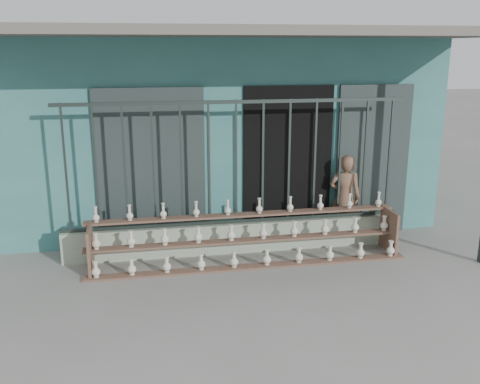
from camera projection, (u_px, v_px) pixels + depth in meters
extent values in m
plane|color=slate|center=(254.00, 288.00, 6.77)|extent=(60.00, 60.00, 0.00)
cube|color=#346F6E|center=(209.00, 119.00, 10.43)|extent=(7.00, 5.00, 3.20)
cube|color=black|center=(287.00, 163.00, 8.34)|extent=(1.40, 0.12, 2.40)
cube|color=#1F2A29|center=(151.00, 169.00, 7.93)|extent=(1.60, 0.08, 2.40)
cube|color=#1F2A29|center=(372.00, 161.00, 8.55)|extent=(1.20, 0.08, 2.40)
cube|color=#59544C|center=(237.00, 32.00, 7.08)|extent=(7.40, 2.00, 0.12)
cube|color=#98A890|center=(236.00, 237.00, 7.94)|extent=(5.00, 0.20, 0.45)
cube|color=#283330|center=(66.00, 170.00, 7.23)|extent=(0.03, 0.03, 1.80)
cube|color=#283330|center=(95.00, 169.00, 7.30)|extent=(0.03, 0.03, 1.80)
cube|color=#283330|center=(125.00, 167.00, 7.37)|extent=(0.03, 0.03, 1.80)
cube|color=#283330|center=(153.00, 166.00, 7.44)|extent=(0.03, 0.03, 1.80)
cube|color=#283330|center=(181.00, 165.00, 7.51)|extent=(0.03, 0.03, 1.80)
cube|color=#283330|center=(209.00, 164.00, 7.58)|extent=(0.03, 0.03, 1.80)
cube|color=#283330|center=(236.00, 163.00, 7.65)|extent=(0.03, 0.03, 1.80)
cube|color=#283330|center=(263.00, 162.00, 7.72)|extent=(0.03, 0.03, 1.80)
cube|color=#283330|center=(289.00, 161.00, 7.79)|extent=(0.03, 0.03, 1.80)
cube|color=#283330|center=(315.00, 160.00, 7.86)|extent=(0.03, 0.03, 1.80)
cube|color=#283330|center=(340.00, 159.00, 7.93)|extent=(0.03, 0.03, 1.80)
cube|color=#283330|center=(365.00, 158.00, 7.99)|extent=(0.03, 0.03, 1.80)
cube|color=#283330|center=(389.00, 157.00, 8.06)|extent=(0.03, 0.03, 1.80)
cube|color=#283330|center=(236.00, 102.00, 7.42)|extent=(5.00, 0.04, 0.05)
cube|color=#283330|center=(236.00, 221.00, 7.88)|extent=(5.00, 0.04, 0.05)
cube|color=brown|center=(251.00, 267.00, 7.40)|extent=(4.50, 0.18, 0.03)
cube|color=brown|center=(247.00, 240.00, 7.55)|extent=(4.50, 0.18, 0.03)
cube|color=brown|center=(244.00, 215.00, 7.71)|extent=(4.50, 0.18, 0.03)
cube|color=brown|center=(90.00, 250.00, 7.17)|extent=(0.04, 0.55, 0.64)
cube|color=brown|center=(389.00, 231.00, 7.93)|extent=(0.04, 0.55, 0.64)
imported|color=brown|center=(345.00, 197.00, 8.39)|extent=(0.57, 0.46, 1.35)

